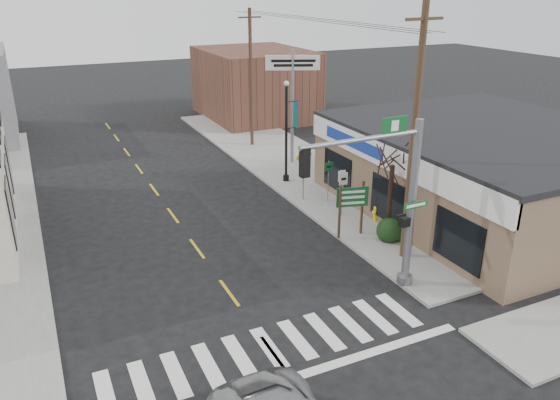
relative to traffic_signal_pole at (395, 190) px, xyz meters
name	(u,v)px	position (x,y,z in m)	size (l,w,h in m)	color
ground	(274,355)	(-5.43, -1.67, -3.99)	(140.00, 140.00, 0.00)	black
sidewalk_right	(322,182)	(3.57, 11.33, -3.93)	(6.00, 38.00, 0.13)	gray
center_line	(197,249)	(-5.43, 6.33, -3.99)	(0.12, 56.00, 0.01)	gold
crosswalk	(269,347)	(-5.43, -1.27, -3.99)	(11.00, 2.20, 0.01)	silver
thrift_store	(490,172)	(9.07, 4.33, -1.99)	(12.00, 14.00, 4.00)	brown
bldg_distant_right	(255,84)	(6.57, 28.33, -1.19)	(8.00, 10.00, 5.60)	brown
traffic_signal_pole	(395,190)	(0.00, 0.00, 0.00)	(5.12, 0.39, 6.49)	gray
guide_sign	(352,202)	(1.11, 4.38, -2.22)	(1.43, 0.13, 2.51)	#493222
fire_hydrant	(376,213)	(3.07, 5.26, -3.44)	(0.25, 0.25, 0.78)	yellow
ped_crossing_sign	(304,163)	(1.25, 9.20, -1.86)	(1.14, 0.08, 2.94)	gray
lamp_post	(287,124)	(1.77, 12.23, -0.57)	(0.74, 0.58, 5.68)	black
dance_center_sign	(293,79)	(3.57, 15.22, 1.32)	(3.24, 0.20, 6.89)	gray
bare_tree	(394,152)	(2.54, 3.58, 0.10)	(2.52, 2.52, 5.04)	black
shrub_front	(389,231)	(2.45, 3.32, -3.43)	(1.15, 1.15, 0.87)	#233B1C
shrub_back	(421,207)	(5.57, 5.04, -3.48)	(1.01, 1.01, 0.75)	black
utility_pole_near	(414,135)	(2.07, 1.82, 1.29)	(1.75, 0.26, 10.04)	#4B301E
utility_pole_far	(251,77)	(2.85, 20.04, 0.80)	(1.58, 0.24, 9.09)	#4A3725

